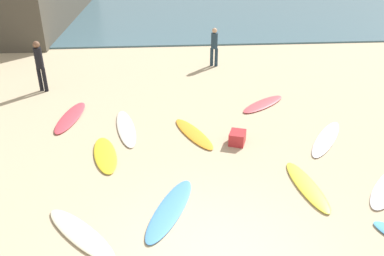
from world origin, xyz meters
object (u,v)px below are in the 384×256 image
(surfboard_5, at_px, (81,234))
(beachgoer_near, at_px, (40,63))
(surfboard_0, at_px, (105,155))
(surfboard_3, at_px, (194,134))
(surfboard_7, at_px, (326,139))
(surfboard_9, at_px, (71,117))
(surfboard_8, at_px, (307,186))
(surfboard_2, at_px, (170,209))
(beach_cooler, at_px, (237,138))
(surfboard_1, at_px, (263,104))
(beachgoer_mid, at_px, (214,45))
(surfboard_6, at_px, (126,128))

(surfboard_5, height_order, beachgoer_near, beachgoer_near)
(surfboard_0, distance_m, surfboard_3, 2.64)
(surfboard_7, relative_size, surfboard_9, 1.05)
(surfboard_8, bearing_deg, beachgoer_near, -47.68)
(surfboard_7, height_order, surfboard_8, surfboard_8)
(surfboard_2, height_order, surfboard_9, surfboard_9)
(beach_cooler, bearing_deg, surfboard_9, 158.18)
(surfboard_0, distance_m, surfboard_8, 5.20)
(surfboard_1, relative_size, beach_cooler, 3.96)
(surfboard_5, distance_m, surfboard_7, 7.21)
(surfboard_7, bearing_deg, beachgoer_mid, 143.80)
(surfboard_7, relative_size, beachgoer_mid, 1.50)
(beach_cooler, bearing_deg, beachgoer_mid, 88.32)
(surfboard_7, height_order, beach_cooler, beach_cooler)
(beach_cooler, bearing_deg, beachgoer_near, 145.17)
(surfboard_3, distance_m, surfboard_9, 4.04)
(surfboard_0, xyz_separation_m, beachgoer_near, (-2.78, 4.86, 1.01))
(surfboard_7, relative_size, beach_cooler, 4.76)
(beachgoer_mid, relative_size, beach_cooler, 3.18)
(surfboard_3, height_order, surfboard_6, surfboard_3)
(beach_cooler, bearing_deg, surfboard_0, -173.55)
(surfboard_0, xyz_separation_m, surfboard_3, (2.44, 1.02, -0.00))
(surfboard_5, relative_size, surfboard_7, 0.87)
(surfboard_3, xyz_separation_m, beachgoer_near, (-5.22, 3.84, 1.02))
(surfboard_1, height_order, surfboard_6, surfboard_1)
(surfboard_7, bearing_deg, surfboard_5, -116.66)
(surfboard_2, distance_m, surfboard_8, 3.27)
(surfboard_2, distance_m, surfboard_9, 5.68)
(surfboard_2, xyz_separation_m, beachgoer_near, (-4.44, 7.27, 1.01))
(surfboard_1, height_order, beachgoer_near, beachgoer_near)
(surfboard_1, bearing_deg, beach_cooler, -68.24)
(surfboard_6, bearing_deg, surfboard_5, 72.29)
(surfboard_8, relative_size, beach_cooler, 4.04)
(surfboard_3, height_order, surfboard_5, surfboard_5)
(surfboard_2, bearing_deg, surfboard_8, 33.83)
(surfboard_0, bearing_deg, surfboard_6, -118.50)
(surfboard_3, bearing_deg, surfboard_6, -37.37)
(surfboard_8, bearing_deg, surfboard_0, -26.93)
(beach_cooler, bearing_deg, surfboard_7, 0.42)
(surfboard_7, bearing_deg, surfboard_1, 150.43)
(surfboard_2, distance_m, surfboard_7, 5.35)
(surfboard_7, bearing_deg, surfboard_2, -113.35)
(surfboard_0, bearing_deg, beachgoer_near, -72.85)
(surfboard_0, bearing_deg, surfboard_9, -73.07)
(surfboard_6, height_order, beachgoer_near, beachgoer_near)
(surfboard_0, height_order, surfboard_8, same)
(surfboard_2, height_order, beach_cooler, beach_cooler)
(surfboard_0, xyz_separation_m, surfboard_1, (4.97, 2.97, -0.00))
(beachgoer_near, height_order, beachgoer_mid, beachgoer_near)
(surfboard_1, bearing_deg, surfboard_5, -80.74)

